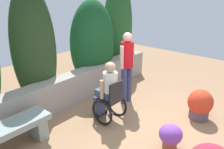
{
  "coord_description": "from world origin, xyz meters",
  "views": [
    {
      "loc": [
        -3.35,
        -2.01,
        2.7
      ],
      "look_at": [
        0.28,
        1.12,
        0.85
      ],
      "focal_mm": 36.09,
      "sensor_mm": 36.0,
      "label": 1
    }
  ],
  "objects_px": {
    "person_standing_companion": "(127,64)",
    "flower_pot_red_accent": "(170,136)",
    "person_in_wheelchair": "(108,94)",
    "flower_pot_purple_near": "(200,105)",
    "stone_bench": "(9,134)"
  },
  "relations": [
    {
      "from": "flower_pot_red_accent",
      "to": "person_standing_companion",
      "type": "bearing_deg",
      "value": 61.89
    },
    {
      "from": "person_standing_companion",
      "to": "person_in_wheelchair",
      "type": "bearing_deg",
      "value": -177.13
    },
    {
      "from": "flower_pot_red_accent",
      "to": "person_in_wheelchair",
      "type": "bearing_deg",
      "value": 90.25
    },
    {
      "from": "person_in_wheelchair",
      "to": "flower_pot_purple_near",
      "type": "bearing_deg",
      "value": -54.11
    },
    {
      "from": "stone_bench",
      "to": "flower_pot_purple_near",
      "type": "xyz_separation_m",
      "value": [
        3.21,
        -2.09,
        -0.01
      ]
    },
    {
      "from": "stone_bench",
      "to": "flower_pot_purple_near",
      "type": "relative_size",
      "value": 2.13
    },
    {
      "from": "person_standing_companion",
      "to": "flower_pot_purple_near",
      "type": "bearing_deg",
      "value": -85.21
    },
    {
      "from": "stone_bench",
      "to": "flower_pot_red_accent",
      "type": "distance_m",
      "value": 2.81
    },
    {
      "from": "person_standing_companion",
      "to": "flower_pot_red_accent",
      "type": "relative_size",
      "value": 3.7
    },
    {
      "from": "person_standing_companion",
      "to": "flower_pot_red_accent",
      "type": "xyz_separation_m",
      "value": [
        -0.89,
        -1.66,
        -0.76
      ]
    },
    {
      "from": "flower_pot_purple_near",
      "to": "flower_pot_red_accent",
      "type": "distance_m",
      "value": 1.33
    },
    {
      "from": "stone_bench",
      "to": "person_standing_companion",
      "type": "xyz_separation_m",
      "value": [
        2.78,
        -0.42,
        0.67
      ]
    },
    {
      "from": "person_in_wheelchair",
      "to": "flower_pot_purple_near",
      "type": "distance_m",
      "value": 2.01
    },
    {
      "from": "stone_bench",
      "to": "flower_pot_purple_near",
      "type": "height_order",
      "value": "flower_pot_purple_near"
    },
    {
      "from": "person_in_wheelchair",
      "to": "flower_pot_red_accent",
      "type": "distance_m",
      "value": 1.51
    }
  ]
}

